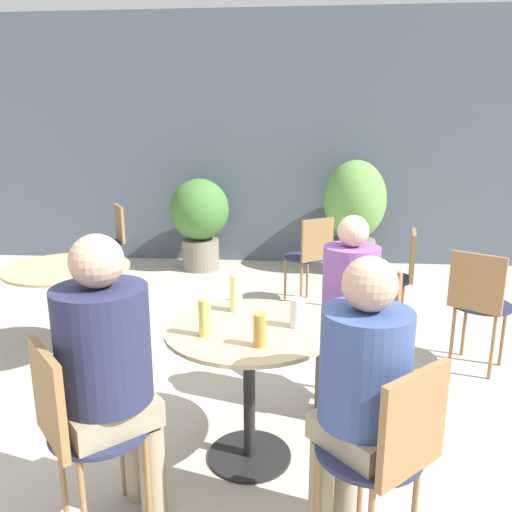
% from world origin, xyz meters
% --- Properties ---
extents(ground_plane, '(20.00, 20.00, 0.00)m').
position_xyz_m(ground_plane, '(0.00, 0.00, 0.00)').
color(ground_plane, '#B2A899').
extents(storefront_wall, '(10.00, 0.06, 3.00)m').
position_xyz_m(storefront_wall, '(0.00, 4.12, 1.50)').
color(storefront_wall, '#4C5666').
rests_on(storefront_wall, ground_plane).
extents(cafe_table_near, '(0.82, 0.82, 0.72)m').
position_xyz_m(cafe_table_near, '(-0.04, 0.12, 0.56)').
color(cafe_table_near, black).
rests_on(cafe_table_near, ground_plane).
extents(cafe_table_far, '(0.85, 0.85, 0.72)m').
position_xyz_m(cafe_table_far, '(-1.40, 1.09, 0.56)').
color(cafe_table_far, black).
rests_on(cafe_table_far, ground_plane).
extents(bistro_chair_0, '(0.47, 0.46, 0.86)m').
position_xyz_m(bistro_chair_0, '(-0.66, -0.45, 0.53)').
color(bistro_chair_0, '#232847').
rests_on(bistro_chair_0, ground_plane).
extents(bistro_chair_1, '(0.46, 0.47, 0.86)m').
position_xyz_m(bistro_chair_1, '(0.53, -0.50, 0.53)').
color(bistro_chair_1, '#232847').
rests_on(bistro_chair_1, ground_plane).
extents(bistro_chair_2, '(0.47, 0.46, 0.86)m').
position_xyz_m(bistro_chair_2, '(0.58, 0.68, 0.53)').
color(bistro_chair_2, '#232847').
rests_on(bistro_chair_2, ground_plane).
extents(bistro_chair_3, '(0.43, 0.41, 0.86)m').
position_xyz_m(bistro_chair_3, '(1.01, 1.84, 0.53)').
color(bistro_chair_3, '#232847').
rests_on(bistro_chair_3, ground_plane).
extents(bistro_chair_4, '(0.46, 0.46, 0.86)m').
position_xyz_m(bistro_chair_4, '(0.31, 2.42, 0.53)').
color(bistro_chair_4, '#232847').
rests_on(bistro_chair_4, ground_plane).
extents(bistro_chair_5, '(0.46, 0.45, 0.86)m').
position_xyz_m(bistro_chair_5, '(-1.79, 2.95, 0.53)').
color(bistro_chair_5, '#232847').
rests_on(bistro_chair_5, ground_plane).
extents(bistro_chair_6, '(0.46, 0.46, 0.86)m').
position_xyz_m(bistro_chair_6, '(1.41, 1.19, 0.53)').
color(bistro_chair_6, '#232847').
rests_on(bistro_chair_6, ground_plane).
extents(seated_person_0, '(0.47, 0.47, 1.26)m').
position_xyz_m(seated_person_0, '(-0.55, -0.35, 0.75)').
color(seated_person_0, gray).
rests_on(seated_person_0, ground_plane).
extents(seated_person_1, '(0.42, 0.43, 1.21)m').
position_xyz_m(seated_person_1, '(0.43, -0.40, 0.73)').
color(seated_person_1, gray).
rests_on(seated_person_1, ground_plane).
extents(seated_person_2, '(0.40, 0.40, 1.19)m').
position_xyz_m(seated_person_2, '(0.48, 0.59, 0.71)').
color(seated_person_2, brown).
rests_on(seated_person_2, ground_plane).
extents(beer_glass_0, '(0.06, 0.06, 0.15)m').
position_xyz_m(beer_glass_0, '(0.03, -0.10, 0.79)').
color(beer_glass_0, '#B28433').
rests_on(beer_glass_0, cafe_table_near).
extents(beer_glass_1, '(0.07, 0.07, 0.14)m').
position_xyz_m(beer_glass_1, '(0.19, 0.14, 0.79)').
color(beer_glass_1, silver).
rests_on(beer_glass_1, cafe_table_near).
extents(beer_glass_2, '(0.07, 0.07, 0.20)m').
position_xyz_m(beer_glass_2, '(-0.13, 0.33, 0.82)').
color(beer_glass_2, beige).
rests_on(beer_glass_2, cafe_table_near).
extents(beer_glass_3, '(0.06, 0.06, 0.18)m').
position_xyz_m(beer_glass_3, '(-0.23, -0.01, 0.81)').
color(beer_glass_3, '#DBC65B').
rests_on(beer_glass_3, cafe_table_near).
extents(potted_plant_0, '(0.70, 0.70, 1.09)m').
position_xyz_m(potted_plant_0, '(-0.97, 3.64, 0.63)').
color(potted_plant_0, slate).
rests_on(potted_plant_0, ground_plane).
extents(potted_plant_1, '(0.71, 0.71, 1.31)m').
position_xyz_m(potted_plant_1, '(0.84, 3.67, 0.73)').
color(potted_plant_1, slate).
rests_on(potted_plant_1, ground_plane).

